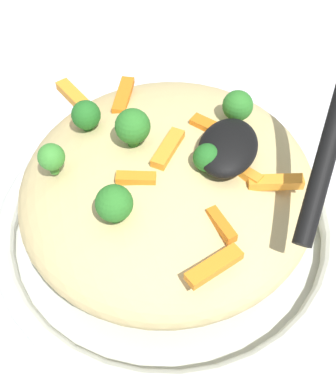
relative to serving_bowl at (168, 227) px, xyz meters
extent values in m
plane|color=silver|center=(0.00, 0.00, -0.02)|extent=(2.40, 2.40, 0.00)
cylinder|color=silver|center=(0.00, 0.00, -0.01)|extent=(0.26, 0.26, 0.02)
torus|color=silver|center=(0.00, 0.00, 0.01)|extent=(0.28, 0.28, 0.02)
torus|color=black|center=(0.00, 0.00, 0.01)|extent=(0.28, 0.28, 0.00)
ellipsoid|color=#D1BA7A|center=(0.00, 0.00, 0.05)|extent=(0.23, 0.22, 0.08)
cube|color=orange|center=(-0.05, -0.05, 0.09)|extent=(0.02, 0.02, 0.01)
cube|color=orange|center=(0.00, 0.00, 0.09)|extent=(0.04, 0.01, 0.01)
cube|color=orange|center=(0.00, -0.05, 0.09)|extent=(0.02, 0.03, 0.01)
cube|color=orange|center=(0.00, -0.08, 0.09)|extent=(0.02, 0.04, 0.01)
cube|color=orange|center=(0.04, 0.09, 0.09)|extent=(0.03, 0.04, 0.01)
cube|color=orange|center=(0.05, 0.05, 0.09)|extent=(0.04, 0.02, 0.01)
cube|color=orange|center=(-0.03, 0.01, 0.09)|extent=(0.02, 0.03, 0.01)
cube|color=orange|center=(0.03, -0.02, 0.09)|extent=(0.02, 0.03, 0.01)
cube|color=orange|center=(-0.08, -0.06, 0.09)|extent=(0.04, 0.03, 0.01)
cylinder|color=#377928|center=(-0.04, 0.07, 0.09)|extent=(0.01, 0.01, 0.01)
sphere|color=#3D8E33|center=(-0.04, 0.07, 0.10)|extent=(0.02, 0.02, 0.02)
cylinder|color=#205B1C|center=(-0.01, -0.03, 0.09)|extent=(0.01, 0.01, 0.01)
sphere|color=#236B23|center=(-0.01, -0.03, 0.10)|extent=(0.02, 0.02, 0.02)
cylinder|color=#205B1C|center=(0.01, 0.07, 0.09)|extent=(0.01, 0.01, 0.01)
sphere|color=#236B23|center=(0.01, 0.07, 0.10)|extent=(0.02, 0.02, 0.02)
cylinder|color=#296820|center=(0.05, -0.04, 0.09)|extent=(0.01, 0.01, 0.01)
sphere|color=#2D7A28|center=(0.05, -0.04, 0.10)|extent=(0.02, 0.02, 0.02)
cylinder|color=#296820|center=(0.00, 0.03, 0.09)|extent=(0.01, 0.01, 0.01)
sphere|color=#2D7A28|center=(0.00, 0.03, 0.11)|extent=(0.02, 0.02, 0.02)
cylinder|color=#296820|center=(-0.06, 0.01, 0.09)|extent=(0.01, 0.01, 0.01)
sphere|color=#2D7A28|center=(-0.06, 0.01, 0.10)|extent=(0.02, 0.02, 0.02)
ellipsoid|color=black|center=(0.01, -0.04, 0.10)|extent=(0.06, 0.04, 0.02)
cylinder|color=black|center=(0.01, -0.10, 0.14)|extent=(0.13, 0.01, 0.08)
camera|label=1|loc=(-0.24, -0.08, 0.35)|focal=48.28mm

